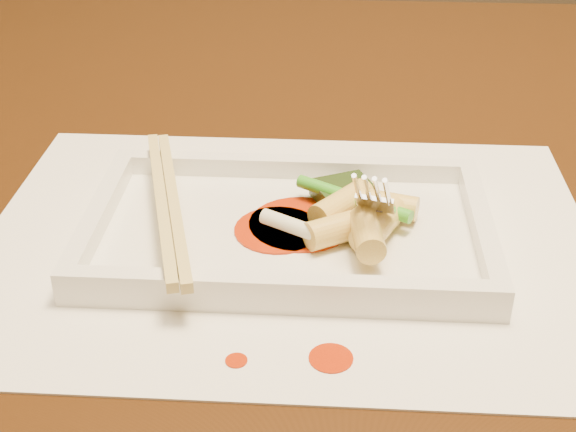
# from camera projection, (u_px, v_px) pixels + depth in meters

# --- Properties ---
(table) EXTENTS (1.40, 0.90, 0.75)m
(table) POSITION_uv_depth(u_px,v_px,m) (412.00, 279.00, 0.66)
(table) COLOR black
(table) RESTS_ON ground
(placemat) EXTENTS (0.40, 0.30, 0.00)m
(placemat) POSITION_uv_depth(u_px,v_px,m) (288.00, 240.00, 0.53)
(placemat) COLOR white
(placemat) RESTS_ON table
(sauce_splatter_a) EXTENTS (0.02, 0.02, 0.00)m
(sauce_splatter_a) POSITION_uv_depth(u_px,v_px,m) (331.00, 358.00, 0.43)
(sauce_splatter_a) COLOR #B92905
(sauce_splatter_a) RESTS_ON placemat
(sauce_splatter_b) EXTENTS (0.01, 0.01, 0.00)m
(sauce_splatter_b) POSITION_uv_depth(u_px,v_px,m) (236.00, 360.00, 0.42)
(sauce_splatter_b) COLOR #B92905
(sauce_splatter_b) RESTS_ON placemat
(plate_base) EXTENTS (0.26, 0.16, 0.01)m
(plate_base) POSITION_uv_depth(u_px,v_px,m) (288.00, 234.00, 0.52)
(plate_base) COLOR white
(plate_base) RESTS_ON placemat
(plate_rim_far) EXTENTS (0.26, 0.01, 0.01)m
(plate_rim_far) POSITION_uv_depth(u_px,v_px,m) (294.00, 167.00, 0.58)
(plate_rim_far) COLOR white
(plate_rim_far) RESTS_ON plate_base
(plate_rim_near) EXTENTS (0.26, 0.01, 0.01)m
(plate_rim_near) POSITION_uv_depth(u_px,v_px,m) (280.00, 288.00, 0.45)
(plate_rim_near) COLOR white
(plate_rim_near) RESTS_ON plate_base
(plate_rim_left) EXTENTS (0.01, 0.14, 0.01)m
(plate_rim_left) POSITION_uv_depth(u_px,v_px,m) (99.00, 214.00, 0.52)
(plate_rim_left) COLOR white
(plate_rim_left) RESTS_ON plate_base
(plate_rim_right) EXTENTS (0.01, 0.14, 0.01)m
(plate_rim_right) POSITION_uv_depth(u_px,v_px,m) (482.00, 226.00, 0.51)
(plate_rim_right) COLOR white
(plate_rim_right) RESTS_ON plate_base
(veg_piece) EXTENTS (0.05, 0.04, 0.01)m
(veg_piece) POSITION_uv_depth(u_px,v_px,m) (342.00, 191.00, 0.55)
(veg_piece) COLOR black
(veg_piece) RESTS_ON plate_base
(scallion_white) EXTENTS (0.04, 0.03, 0.01)m
(scallion_white) POSITION_uv_depth(u_px,v_px,m) (290.00, 225.00, 0.50)
(scallion_white) COLOR #EAEACC
(scallion_white) RESTS_ON plate_base
(scallion_green) EXTENTS (0.08, 0.05, 0.01)m
(scallion_green) POSITION_uv_depth(u_px,v_px,m) (353.00, 199.00, 0.53)
(scallion_green) COLOR #2C9117
(scallion_green) RESTS_ON plate_base
(chopstick_a) EXTENTS (0.06, 0.19, 0.01)m
(chopstick_a) POSITION_uv_depth(u_px,v_px,m) (161.00, 202.00, 0.52)
(chopstick_a) COLOR tan
(chopstick_a) RESTS_ON plate_rim_near
(chopstick_b) EXTENTS (0.06, 0.19, 0.01)m
(chopstick_b) POSITION_uv_depth(u_px,v_px,m) (174.00, 202.00, 0.52)
(chopstick_b) COLOR tan
(chopstick_b) RESTS_ON plate_rim_near
(fork) EXTENTS (0.09, 0.10, 0.14)m
(fork) POSITION_uv_depth(u_px,v_px,m) (403.00, 116.00, 0.49)
(fork) COLOR silver
(fork) RESTS_ON plate_base
(sauce_blob_0) EXTENTS (0.06, 0.06, 0.00)m
(sauce_blob_0) POSITION_uv_depth(u_px,v_px,m) (278.00, 230.00, 0.52)
(sauce_blob_0) COLOR #B92905
(sauce_blob_0) RESTS_ON plate_base
(sauce_blob_1) EXTENTS (0.07, 0.07, 0.00)m
(sauce_blob_1) POSITION_uv_depth(u_px,v_px,m) (301.00, 224.00, 0.53)
(sauce_blob_1) COLOR #B92905
(sauce_blob_1) RESTS_ON plate_base
(rice_cake_0) EXTENTS (0.04, 0.05, 0.02)m
(rice_cake_0) POSITION_uv_depth(u_px,v_px,m) (378.00, 224.00, 0.51)
(rice_cake_0) COLOR #F4DD72
(rice_cake_0) RESTS_ON plate_base
(rice_cake_1) EXTENTS (0.04, 0.05, 0.02)m
(rice_cake_1) POSITION_uv_depth(u_px,v_px,m) (342.00, 204.00, 0.53)
(rice_cake_1) COLOR #F4DD72
(rice_cake_1) RESTS_ON plate_base
(rice_cake_2) EXTENTS (0.02, 0.04, 0.02)m
(rice_cake_2) POSITION_uv_depth(u_px,v_px,m) (367.00, 234.00, 0.49)
(rice_cake_2) COLOR #F4DD72
(rice_cake_2) RESTS_ON plate_base
(rice_cake_3) EXTENTS (0.05, 0.04, 0.02)m
(rice_cake_3) POSITION_uv_depth(u_px,v_px,m) (339.00, 229.00, 0.50)
(rice_cake_3) COLOR #F4DD72
(rice_cake_3) RESTS_ON plate_base
(rice_cake_4) EXTENTS (0.04, 0.03, 0.02)m
(rice_cake_4) POSITION_uv_depth(u_px,v_px,m) (387.00, 204.00, 0.53)
(rice_cake_4) COLOR #F4DD72
(rice_cake_4) RESTS_ON plate_base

